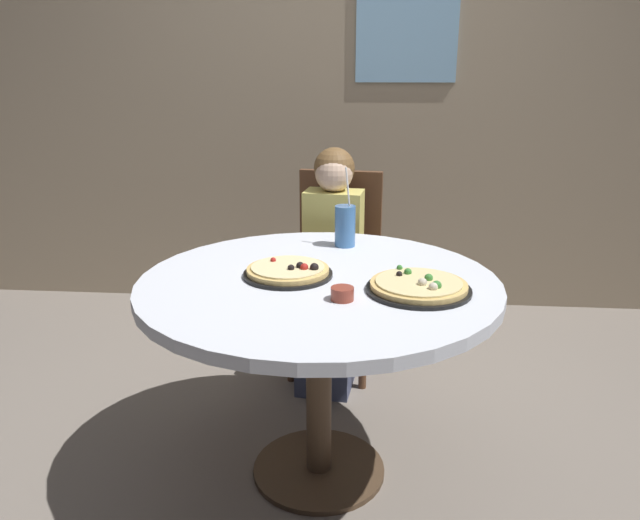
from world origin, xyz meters
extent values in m
plane|color=slate|center=(0.00, 0.00, 0.00)|extent=(8.00, 8.00, 0.00)
cube|color=gray|center=(0.00, 1.79, 1.45)|extent=(5.20, 0.12, 2.90)
cube|color=#8CBFE5|center=(0.34, 1.72, 1.67)|extent=(0.56, 0.02, 0.66)
cylinder|color=silver|center=(0.00, 0.00, 0.73)|extent=(1.20, 1.20, 0.04)
cylinder|color=#4C3826|center=(0.00, 0.00, 0.36)|extent=(0.09, 0.09, 0.69)
cylinder|color=#4C3826|center=(0.00, 0.00, 0.01)|extent=(0.48, 0.48, 0.02)
cube|color=brown|center=(0.00, 0.81, 0.43)|extent=(0.45, 0.45, 0.04)
cube|color=brown|center=(0.02, 0.99, 0.69)|extent=(0.40, 0.09, 0.52)
cylinder|color=brown|center=(-0.19, 0.67, 0.21)|extent=(0.04, 0.04, 0.41)
cylinder|color=brown|center=(0.15, 0.62, 0.21)|extent=(0.04, 0.04, 0.41)
cylinder|color=brown|center=(-0.15, 1.00, 0.21)|extent=(0.04, 0.04, 0.41)
cylinder|color=brown|center=(0.19, 0.96, 0.21)|extent=(0.04, 0.04, 0.41)
cube|color=#3F4766|center=(-0.02, 0.65, 0.23)|extent=(0.28, 0.35, 0.45)
cube|color=#D8CC66|center=(0.00, 0.79, 0.67)|extent=(0.28, 0.19, 0.44)
sphere|color=beige|center=(0.00, 0.79, 0.97)|extent=(0.17, 0.17, 0.17)
sphere|color=brown|center=(0.00, 0.81, 0.99)|extent=(0.18, 0.18, 0.18)
cylinder|color=black|center=(-0.11, 0.02, 0.76)|extent=(0.30, 0.30, 0.01)
cylinder|color=#D8B266|center=(-0.11, 0.02, 0.77)|extent=(0.28, 0.28, 0.02)
cylinder|color=beige|center=(-0.11, 0.02, 0.78)|extent=(0.25, 0.25, 0.01)
sphere|color=#B2231E|center=(-0.05, 0.00, 0.79)|extent=(0.03, 0.03, 0.03)
sphere|color=#B2231E|center=(-0.16, 0.07, 0.79)|extent=(0.02, 0.02, 0.02)
sphere|color=black|center=(-0.06, 0.02, 0.79)|extent=(0.03, 0.03, 0.03)
sphere|color=black|center=(-0.01, 0.00, 0.79)|extent=(0.03, 0.03, 0.03)
sphere|color=black|center=(-0.09, -0.01, 0.79)|extent=(0.02, 0.02, 0.02)
cylinder|color=black|center=(0.32, -0.09, 0.76)|extent=(0.33, 0.33, 0.01)
cylinder|color=#D8B266|center=(0.32, -0.09, 0.77)|extent=(0.30, 0.30, 0.02)
cylinder|color=beige|center=(0.32, -0.09, 0.78)|extent=(0.27, 0.27, 0.01)
sphere|color=#387F33|center=(0.29, -0.02, 0.79)|extent=(0.02, 0.02, 0.02)
sphere|color=#387F33|center=(0.35, -0.07, 0.79)|extent=(0.03, 0.03, 0.03)
sphere|color=#387F33|center=(0.27, 0.03, 0.79)|extent=(0.02, 0.02, 0.02)
sphere|color=black|center=(0.26, -0.04, 0.79)|extent=(0.02, 0.02, 0.02)
sphere|color=black|center=(0.37, -0.14, 0.79)|extent=(0.02, 0.02, 0.02)
sphere|color=#387F33|center=(0.37, -0.14, 0.79)|extent=(0.03, 0.03, 0.03)
sphere|color=beige|center=(0.36, -0.16, 0.79)|extent=(0.03, 0.03, 0.03)
sphere|color=beige|center=(0.33, -0.12, 0.79)|extent=(0.03, 0.03, 0.03)
cylinder|color=#3F72B2|center=(0.07, 0.40, 0.83)|extent=(0.08, 0.08, 0.16)
cylinder|color=white|center=(0.08, 0.40, 0.95)|extent=(0.03, 0.03, 0.22)
cylinder|color=brown|center=(0.09, -0.18, 0.77)|extent=(0.07, 0.07, 0.04)
camera|label=1|loc=(0.16, -1.87, 1.41)|focal=33.87mm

